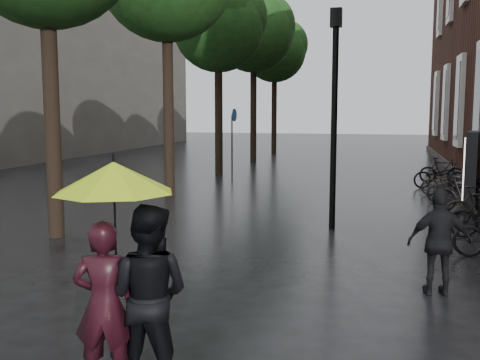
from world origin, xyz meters
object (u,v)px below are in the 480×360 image
(parked_bicycles, at_px, (466,197))
(lamp_post, at_px, (335,98))
(ad_lightbox, at_px, (472,171))
(person_black, at_px, (148,295))
(person_burgundy, at_px, (104,305))
(pedestrian_walking, at_px, (440,242))

(parked_bicycles, xyz_separation_m, lamp_post, (-3.15, -2.65, 2.47))
(ad_lightbox, bearing_deg, parked_bicycles, -97.54)
(lamp_post, bearing_deg, parked_bicycles, 40.02)
(person_black, bearing_deg, parked_bicycles, -111.62)
(person_burgundy, relative_size, ad_lightbox, 0.78)
(pedestrian_walking, bearing_deg, person_black, 40.46)
(person_black, bearing_deg, ad_lightbox, -111.50)
(lamp_post, bearing_deg, ad_lightbox, 43.67)
(parked_bicycles, distance_m, ad_lightbox, 0.85)
(person_black, bearing_deg, person_burgundy, 27.78)
(person_black, relative_size, lamp_post, 0.37)
(pedestrian_walking, relative_size, lamp_post, 0.32)
(pedestrian_walking, distance_m, lamp_post, 5.06)
(person_black, distance_m, pedestrian_walking, 4.58)
(person_black, distance_m, ad_lightbox, 11.74)
(ad_lightbox, distance_m, lamp_post, 5.00)
(person_burgundy, distance_m, lamp_post, 8.24)
(person_burgundy, xyz_separation_m, pedestrian_walking, (3.36, 3.66, -0.05))
(ad_lightbox, bearing_deg, pedestrian_walking, -88.76)
(person_burgundy, xyz_separation_m, lamp_post, (1.48, 7.83, 2.10))
(person_burgundy, relative_size, lamp_post, 0.34)
(person_burgundy, height_order, parked_bicycles, person_burgundy)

